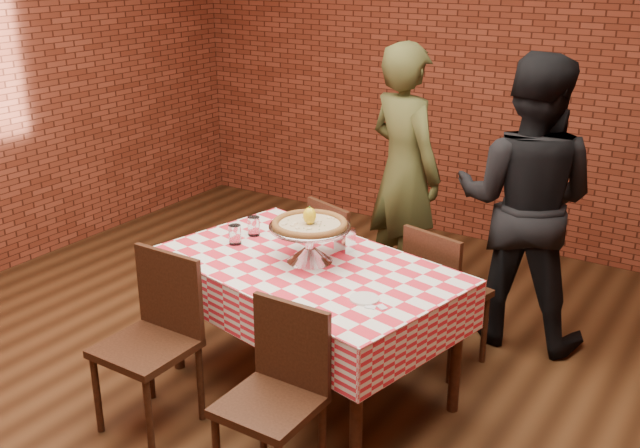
# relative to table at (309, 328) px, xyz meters

# --- Properties ---
(ground) EXTENTS (6.00, 6.00, 0.00)m
(ground) POSITION_rel_table_xyz_m (-0.10, -0.34, -0.38)
(ground) COLOR black
(ground) RESTS_ON ground
(back_wall) EXTENTS (5.50, 0.00, 5.50)m
(back_wall) POSITION_rel_table_xyz_m (-0.10, 2.66, 1.08)
(back_wall) COLOR maroon
(back_wall) RESTS_ON ground
(table) EXTENTS (1.71, 1.23, 0.75)m
(table) POSITION_rel_table_xyz_m (0.00, 0.00, 0.00)
(table) COLOR #3E2113
(table) RESTS_ON ground
(tablecloth) EXTENTS (1.76, 1.28, 0.27)m
(tablecloth) POSITION_rel_table_xyz_m (0.00, 0.00, 0.25)
(tablecloth) COLOR red
(tablecloth) RESTS_ON table
(pizza_stand) EXTENTS (0.61, 0.61, 0.20)m
(pizza_stand) POSITION_rel_table_xyz_m (-0.02, 0.04, 0.48)
(pizza_stand) COLOR silver
(pizza_stand) RESTS_ON tablecloth
(pizza) EXTENTS (0.55, 0.55, 0.03)m
(pizza) POSITION_rel_table_xyz_m (-0.02, 0.04, 0.58)
(pizza) COLOR #C7B591
(pizza) RESTS_ON pizza_stand
(lemon) EXTENTS (0.10, 0.10, 0.09)m
(lemon) POSITION_rel_table_xyz_m (-0.02, 0.04, 0.64)
(lemon) COLOR yellow
(lemon) RESTS_ON pizza
(water_glass_left) EXTENTS (0.08, 0.08, 0.11)m
(water_glass_left) POSITION_rel_table_xyz_m (-0.50, 0.01, 0.44)
(water_glass_left) COLOR white
(water_glass_left) RESTS_ON tablecloth
(water_glass_right) EXTENTS (0.08, 0.08, 0.11)m
(water_glass_right) POSITION_rel_table_xyz_m (-0.49, 0.17, 0.44)
(water_glass_right) COLOR white
(water_glass_right) RESTS_ON tablecloth
(side_plate) EXTENTS (0.17, 0.17, 0.01)m
(side_plate) POSITION_rel_table_xyz_m (0.46, -0.22, 0.39)
(side_plate) COLOR white
(side_plate) RESTS_ON tablecloth
(sweetener_packet_a) EXTENTS (0.06, 0.04, 0.00)m
(sweetener_packet_a) POSITION_rel_table_xyz_m (0.52, -0.27, 0.39)
(sweetener_packet_a) COLOR white
(sweetener_packet_a) RESTS_ON tablecloth
(sweetener_packet_b) EXTENTS (0.06, 0.05, 0.00)m
(sweetener_packet_b) POSITION_rel_table_xyz_m (0.57, -0.24, 0.39)
(sweetener_packet_b) COLOR white
(sweetener_packet_b) RESTS_ON tablecloth
(condiment_caddy) EXTENTS (0.11, 0.10, 0.13)m
(condiment_caddy) POSITION_rel_table_xyz_m (0.06, 0.26, 0.45)
(condiment_caddy) COLOR silver
(condiment_caddy) RESTS_ON tablecloth
(chair_near_left) EXTENTS (0.43, 0.43, 0.90)m
(chair_near_left) POSITION_rel_table_xyz_m (-0.49, -0.73, 0.08)
(chair_near_left) COLOR #3E2113
(chair_near_left) RESTS_ON ground
(chair_near_right) EXTENTS (0.40, 0.40, 0.87)m
(chair_near_right) POSITION_rel_table_xyz_m (0.32, -0.80, 0.06)
(chair_near_right) COLOR #3E2113
(chair_near_right) RESTS_ON ground
(chair_far_left) EXTENTS (0.48, 0.48, 0.86)m
(chair_far_left) POSITION_rel_table_xyz_m (-0.22, 0.79, 0.05)
(chair_far_left) COLOR #3E2113
(chair_far_left) RESTS_ON ground
(chair_far_right) EXTENTS (0.46, 0.46, 0.86)m
(chair_far_right) POSITION_rel_table_xyz_m (0.52, 0.67, 0.06)
(chair_far_right) COLOR #3E2113
(chair_far_right) RESTS_ON ground
(diner_olive) EXTENTS (0.76, 0.64, 1.76)m
(diner_olive) POSITION_rel_table_xyz_m (-0.16, 1.43, 0.50)
(diner_olive) COLOR #424422
(diner_olive) RESTS_ON ground
(diner_black) EXTENTS (0.93, 0.76, 1.78)m
(diner_black) POSITION_rel_table_xyz_m (0.75, 1.20, 0.52)
(diner_black) COLOR black
(diner_black) RESTS_ON ground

